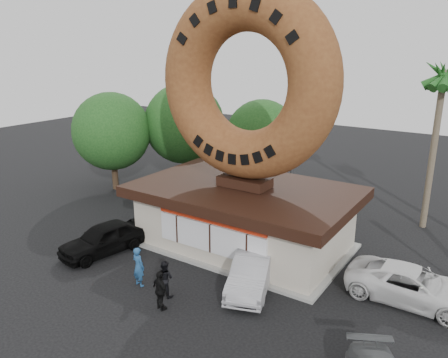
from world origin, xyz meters
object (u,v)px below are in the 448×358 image
giant_donut (246,83)px  car_silver (252,272)px  car_black (104,238)px  street_lamp (295,130)px  donut_shop (244,214)px  person_right (160,291)px  car_white (413,285)px  person_center (165,278)px  person_left (138,267)px

giant_donut → car_silver: bearing=-54.2°
car_black → street_lamp: bearing=87.1°
donut_shop → car_silver: donut_shop is taller
street_lamp → person_right: street_lamp is taller
giant_donut → car_silver: giant_donut is taller
donut_shop → car_white: size_ratio=2.11×
person_center → car_white: (8.81, 5.35, -0.07)m
person_center → person_right: size_ratio=0.95×
car_white → car_black: bearing=105.5°
car_black → car_silver: bearing=20.1°
person_right → car_black: (-5.84, 2.24, -0.07)m
person_right → car_white: person_right is taller
donut_shop → car_silver: (2.49, -3.44, -1.02)m
person_center → person_right: bearing=118.7°
giant_donut → person_center: bearing=-92.1°
giant_donut → person_left: (-1.74, -6.09, -7.61)m
street_lamp → person_right: (2.18, -16.98, -3.63)m
street_lamp → person_right: 17.50m
car_silver → car_white: 6.68m
giant_donut → person_left: bearing=-105.9°
giant_donut → person_left: 9.91m
car_silver → person_right: bearing=-141.1°
donut_shop → giant_donut: (0.00, 0.02, 6.76)m
car_black → car_silver: 8.11m
person_left → person_center: person_left is taller
person_center → person_right: (0.55, -0.89, 0.04)m
person_center → car_white: 10.31m
person_left → car_silver: bearing=-139.5°
car_white → person_right: bearing=126.7°
donut_shop → person_right: donut_shop is taller
donut_shop → street_lamp: size_ratio=1.40×
person_left → person_center: size_ratio=1.12×
person_center → car_silver: size_ratio=0.36×
person_left → person_right: (2.07, -0.89, -0.06)m
car_white → street_lamp: bearing=43.9°
car_silver → car_white: (6.10, 2.72, -0.01)m
giant_donut → street_lamp: size_ratio=1.18×
giant_donut → car_white: 11.62m
street_lamp → car_white: street_lamp is taller
street_lamp → donut_shop: bearing=-79.5°
car_black → giant_donut: bearing=51.7°
street_lamp → car_white: size_ratio=1.51×
person_center → car_silver: person_center is taller
street_lamp → person_left: (0.12, -16.09, -3.57)m
person_left → person_center: 1.52m
person_right → car_black: person_right is taller
donut_shop → street_lamp: 10.54m
donut_shop → street_lamp: (-1.86, 10.02, 2.72)m
person_center → person_right: 1.04m
person_right → car_white: size_ratio=0.32×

